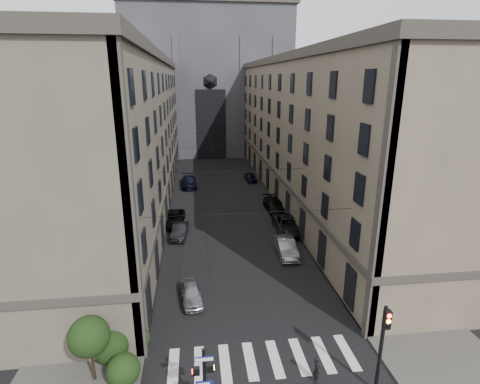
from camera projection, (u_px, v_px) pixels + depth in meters
name	position (u px, v px, depth m)	size (l,w,h in m)	color
sidewalk_left	(145.00, 202.00, 50.46)	(7.00, 80.00, 0.15)	#383533
sidewalk_right	(296.00, 196.00, 52.92)	(7.00, 80.00, 0.15)	#383533
zebra_crossing	(263.00, 360.00, 22.27)	(11.00, 3.20, 0.01)	beige
building_left	(116.00, 134.00, 47.42)	(13.60, 60.60, 18.85)	#524C3F
building_right	(320.00, 130.00, 50.57)	(13.60, 60.60, 18.85)	brown
gothic_tower	(208.00, 70.00, 83.53)	(35.00, 23.00, 58.00)	#2D2D33
pedestrian_signal_left	(204.00, 378.00, 17.86)	(1.02, 0.38, 4.00)	black
traffic_light_right	(383.00, 340.00, 19.05)	(0.34, 0.50, 5.20)	black
shrub_cluster	(108.00, 347.00, 20.73)	(3.90, 4.40, 3.90)	black
tram_wires	(222.00, 148.00, 49.25)	(14.00, 60.00, 0.43)	black
car_left_near	(191.00, 293.00, 27.99)	(1.55, 3.86, 1.31)	gray
car_left_midnear	(180.00, 231.00, 39.33)	(1.46, 4.19, 1.38)	black
car_left_midfar	(174.00, 218.00, 42.75)	(2.40, 5.20, 1.45)	black
car_left_far	(189.00, 182.00, 57.59)	(2.26, 5.55, 1.61)	black
car_right_near	(286.00, 247.00, 35.31)	(1.63, 4.67, 1.54)	gray
car_right_midnear	(288.00, 225.00, 40.71)	(2.68, 5.82, 1.62)	black
car_right_midfar	(275.00, 205.00, 46.99)	(2.17, 5.34, 1.55)	black
car_right_far	(251.00, 177.00, 60.90)	(1.56, 3.88, 1.32)	black
pedestrian	(317.00, 369.00, 20.45)	(0.59, 0.39, 1.61)	black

